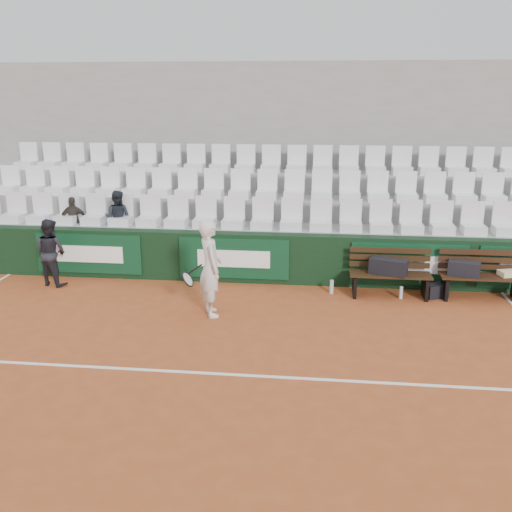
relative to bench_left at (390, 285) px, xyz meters
The scene contains 22 objects.
ground 4.43m from the bench_left, 129.55° to the right, with size 80.00×80.00×0.00m, color #A84E26.
court_baseline 4.43m from the bench_left, 129.55° to the right, with size 18.00×0.06×0.01m, color white.
back_barrier 2.82m from the bench_left, 168.10° to the left, with size 18.00×0.34×1.00m.
grandstand_tier_front 3.08m from the bench_left, 156.71° to the left, with size 18.00×0.95×1.00m, color #979895.
grandstand_tier_mid 3.59m from the bench_left, 142.49° to the left, with size 18.00×0.95×1.45m, color gray.
grandstand_tier_back 4.26m from the bench_left, 132.15° to the left, with size 18.00×0.95×1.90m, color #959592.
grandstand_rear_wall 5.08m from the bench_left, 127.01° to the left, with size 18.00×0.30×4.40m, color gray.
seat_row_front 3.19m from the bench_left, 159.78° to the left, with size 11.90×0.44×0.63m, color silver.
seat_row_mid 3.78m from the bench_left, 144.79° to the left, with size 11.90×0.44×0.63m, color white.
seat_row_back 4.53m from the bench_left, 133.80° to the left, with size 11.90×0.44×0.63m, color silver.
bench_left is the anchor object (origin of this frame).
bench_right 1.66m from the bench_left, ahead, with size 1.50×0.56×0.45m, color #321B0F.
sports_bag_left 0.37m from the bench_left, 143.43° to the right, with size 0.67×0.29×0.29m, color black.
sports_bag_right 1.38m from the bench_left, ahead, with size 0.56×0.26×0.26m, color black.
towel 2.17m from the bench_left, ahead, with size 0.35×0.25×0.10m, color beige.
sports_bag_ground 0.87m from the bench_left, ahead, with size 0.42×0.25×0.25m, color black.
water_bottle_near 1.08m from the bench_left, behind, with size 0.07×0.07×0.26m, color #B2C2CA.
water_bottle_far 0.25m from the bench_left, 26.89° to the right, with size 0.07×0.07×0.23m, color silver.
tennis_player 3.46m from the bench_left, 158.16° to the right, with size 0.80×0.72×1.68m.
ball_kid 6.61m from the bench_left, behind, with size 0.65×0.51×1.34m, color black.
spectator_b 6.79m from the bench_left, behind, with size 0.60×0.25×1.02m, color #2F2A26.
spectator_c 5.87m from the bench_left, 169.01° to the left, with size 0.57×0.44×1.17m, color black.
Camera 1 is at (1.48, -6.92, 3.71)m, focal length 40.00 mm.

